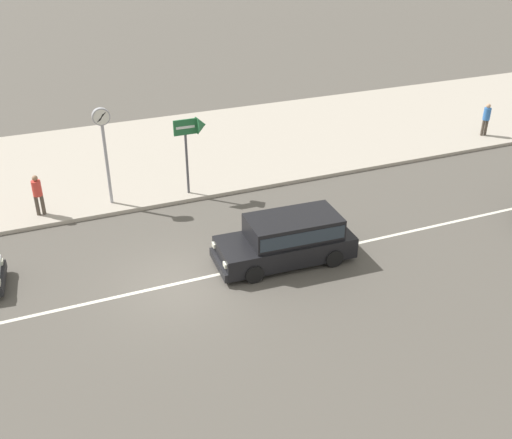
{
  "coord_description": "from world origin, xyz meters",
  "views": [
    {
      "loc": [
        -3.63,
        -15.14,
        10.64
      ],
      "look_at": [
        3.19,
        1.57,
        0.8
      ],
      "focal_mm": 42.0,
      "sensor_mm": 36.0,
      "label": 1
    }
  ],
  "objects_px": {
    "street_clock": "(103,134)",
    "pedestrian_mid_kerb": "(486,117)",
    "minivan_black_2": "(289,237)",
    "pedestrian_by_shop": "(37,192)",
    "arrow_signboard": "(197,130)"
  },
  "relations": [
    {
      "from": "street_clock",
      "to": "pedestrian_mid_kerb",
      "type": "distance_m",
      "value": 18.45
    },
    {
      "from": "minivan_black_2",
      "to": "pedestrian_by_shop",
      "type": "xyz_separation_m",
      "value": [
        -7.28,
        6.11,
        0.22
      ]
    },
    {
      "from": "minivan_black_2",
      "to": "pedestrian_by_shop",
      "type": "relative_size",
      "value": 2.91
    },
    {
      "from": "pedestrian_mid_kerb",
      "to": "pedestrian_by_shop",
      "type": "relative_size",
      "value": 1.01
    },
    {
      "from": "street_clock",
      "to": "arrow_signboard",
      "type": "distance_m",
      "value": 3.48
    },
    {
      "from": "minivan_black_2",
      "to": "pedestrian_by_shop",
      "type": "bearing_deg",
      "value": 140.01
    },
    {
      "from": "street_clock",
      "to": "pedestrian_by_shop",
      "type": "bearing_deg",
      "value": 179.59
    },
    {
      "from": "arrow_signboard",
      "to": "pedestrian_by_shop",
      "type": "xyz_separation_m",
      "value": [
        -6.07,
        0.34,
        -1.68
      ]
    },
    {
      "from": "street_clock",
      "to": "pedestrian_mid_kerb",
      "type": "relative_size",
      "value": 2.37
    },
    {
      "from": "street_clock",
      "to": "pedestrian_by_shop",
      "type": "distance_m",
      "value": 3.21
    },
    {
      "from": "minivan_black_2",
      "to": "arrow_signboard",
      "type": "relative_size",
      "value": 1.49
    },
    {
      "from": "minivan_black_2",
      "to": "pedestrian_mid_kerb",
      "type": "xyz_separation_m",
      "value": [
        13.67,
        6.55,
        0.23
      ]
    },
    {
      "from": "minivan_black_2",
      "to": "pedestrian_mid_kerb",
      "type": "bearing_deg",
      "value": 25.59
    },
    {
      "from": "street_clock",
      "to": "pedestrian_mid_kerb",
      "type": "bearing_deg",
      "value": 1.44
    },
    {
      "from": "street_clock",
      "to": "arrow_signboard",
      "type": "xyz_separation_m",
      "value": [
        3.46,
        -0.32,
        -0.21
      ]
    }
  ]
}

